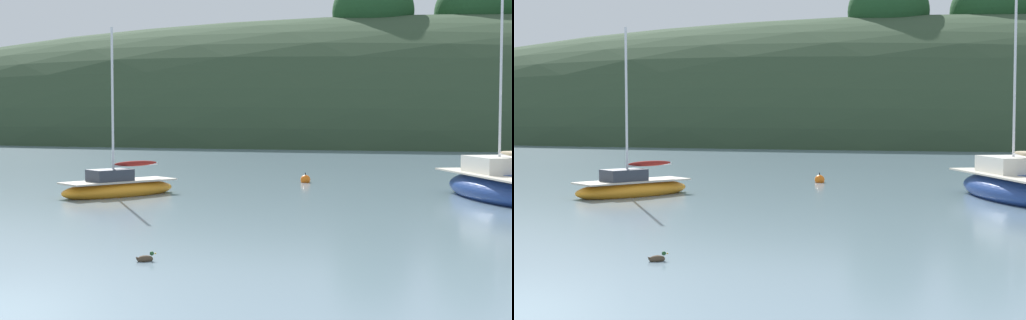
% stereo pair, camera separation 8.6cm
% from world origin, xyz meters
% --- Properties ---
extents(far_shoreline_hill, '(150.00, 36.00, 30.15)m').
position_xyz_m(far_shoreline_hill, '(0.25, 71.81, 0.17)').
color(far_shoreline_hill, '#2D422B').
rests_on(far_shoreline_hill, ground).
extents(sailboat_red_portside, '(3.97, 4.75, 6.41)m').
position_xyz_m(sailboat_red_portside, '(-4.46, 16.57, 0.32)').
color(sailboat_red_portside, orange).
rests_on(sailboat_red_portside, ground).
extents(sailboat_white_near, '(5.28, 8.02, 10.02)m').
position_xyz_m(sailboat_white_near, '(9.41, 18.62, 0.45)').
color(sailboat_white_near, navy).
rests_on(sailboat_white_near, ground).
extents(mooring_buoy_inner, '(0.44, 0.44, 0.54)m').
position_xyz_m(mooring_buoy_inner, '(1.35, 23.72, 0.12)').
color(mooring_buoy_inner, orange).
rests_on(mooring_buoy_inner, ground).
extents(duck_lead, '(0.40, 0.34, 0.24)m').
position_xyz_m(duck_lead, '(1.39, 4.76, 0.05)').
color(duck_lead, '#473828').
rests_on(duck_lead, ground).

